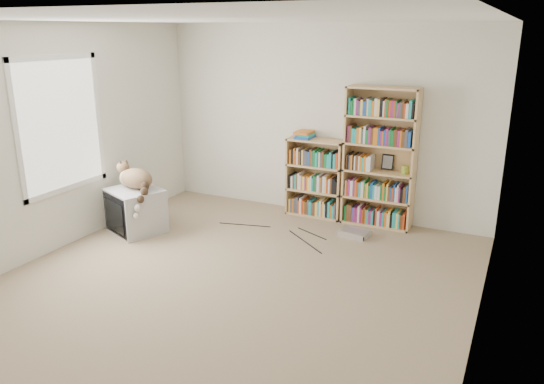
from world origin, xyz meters
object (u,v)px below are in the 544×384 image
at_px(bookcase_tall, 380,161).
at_px(bookcase_short, 316,180).
at_px(crt_tv, 136,210).
at_px(cat, 136,182).
at_px(dvd_player, 354,233).

distance_m(bookcase_tall, bookcase_short, 0.92).
height_order(crt_tv, bookcase_tall, bookcase_tall).
height_order(cat, bookcase_short, bookcase_short).
height_order(bookcase_short, dvd_player, bookcase_short).
xyz_separation_m(crt_tv, cat, (0.03, 0.01, 0.36)).
height_order(crt_tv, bookcase_short, bookcase_short).
relative_size(crt_tv, dvd_player, 2.31).
height_order(bookcase_tall, dvd_player, bookcase_tall).
bearing_deg(cat, crt_tv, -156.03).
bearing_deg(crt_tv, bookcase_tall, 52.94).
bearing_deg(bookcase_tall, dvd_player, -103.11).
bearing_deg(crt_tv, cat, 38.34).
distance_m(bookcase_short, dvd_player, 1.00).
xyz_separation_m(bookcase_short, dvd_player, (0.72, -0.54, -0.44)).
xyz_separation_m(crt_tv, dvd_player, (2.50, 1.00, -0.23)).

